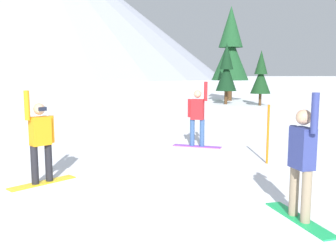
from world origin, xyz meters
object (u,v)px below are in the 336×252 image
(trail_marker_pole, at_px, (268,134))
(snowboarder_background, at_px, (197,116))
(snowboarder_foreground, at_px, (302,161))
(pine_tree_short, at_px, (261,76))
(pine_tree_twin, at_px, (231,50))
(snowboarder_midground, at_px, (41,140))
(pine_tree_young, at_px, (226,71))

(trail_marker_pole, bearing_deg, snowboarder_background, 119.18)
(snowboarder_foreground, relative_size, pine_tree_short, 0.51)
(pine_tree_twin, bearing_deg, snowboarder_midground, -114.31)
(snowboarder_midground, xyz_separation_m, snowboarder_background, (4.04, 3.64, 0.05))
(pine_tree_short, bearing_deg, trail_marker_pole, -109.65)
(snowboarder_background, bearing_deg, pine_tree_short, 63.21)
(pine_tree_short, height_order, pine_tree_twin, pine_tree_twin)
(trail_marker_pole, bearing_deg, pine_tree_young, 77.85)
(snowboarder_midground, distance_m, pine_tree_young, 22.51)
(pine_tree_young, bearing_deg, pine_tree_twin, 70.18)
(trail_marker_pole, bearing_deg, snowboarder_foreground, -103.85)
(snowboarder_foreground, xyz_separation_m, pine_tree_young, (5.04, 22.88, 1.58))
(pine_tree_young, bearing_deg, snowboarder_foreground, -102.43)
(snowboarder_midground, bearing_deg, trail_marker_pole, 12.43)
(pine_tree_short, xyz_separation_m, pine_tree_young, (-2.18, 1.50, 0.35))
(pine_tree_short, xyz_separation_m, pine_tree_twin, (-0.81, 5.31, 2.19))
(trail_marker_pole, xyz_separation_m, pine_tree_short, (6.30, 17.63, 1.43))
(pine_tree_twin, bearing_deg, trail_marker_pole, -103.46)
(snowboarder_midground, distance_m, pine_tree_short, 22.20)
(pine_tree_short, relative_size, pine_tree_young, 0.86)
(snowboarder_background, xyz_separation_m, pine_tree_twin, (6.86, 20.49, 3.40))
(snowboarder_midground, relative_size, trail_marker_pole, 1.29)
(snowboarder_background, xyz_separation_m, pine_tree_young, (5.49, 16.68, 1.56))
(pine_tree_short, bearing_deg, snowboarder_midground, -121.88)
(trail_marker_pole, height_order, pine_tree_young, pine_tree_young)
(pine_tree_young, relative_size, pine_tree_twin, 0.58)
(snowboarder_background, height_order, pine_tree_twin, pine_tree_twin)
(snowboarder_midground, relative_size, pine_tree_short, 0.49)
(snowboarder_background, relative_size, trail_marker_pole, 1.35)
(snowboarder_foreground, distance_m, pine_tree_twin, 27.66)
(snowboarder_foreground, xyz_separation_m, trail_marker_pole, (0.92, 3.75, -0.20))
(pine_tree_short, height_order, pine_tree_young, pine_tree_young)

